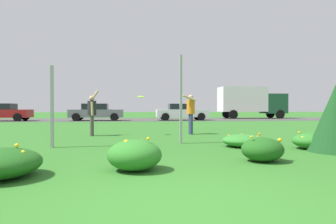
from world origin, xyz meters
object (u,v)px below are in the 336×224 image
frisbee_lime (141,97)px  box_truck_dark_green (250,101)px  car_red_leftmost (2,112)px  car_gray_center_left (96,112)px  sign_post_near_path (52,107)px  sign_post_by_roadside (181,99)px  car_white_center_right (182,112)px  person_thrower_dark_shirt (92,112)px  person_catcher_orange_shirt (191,110)px

frisbee_lime → box_truck_dark_green: size_ratio=0.04×
car_red_leftmost → car_gray_center_left: size_ratio=1.00×
car_red_leftmost → sign_post_near_path: bearing=-64.2°
sign_post_by_roadside → car_white_center_right: 17.57m
sign_post_by_roadside → frisbee_lime: sign_post_by_roadside is taller
person_thrower_dark_shirt → frisbee_lime: size_ratio=6.74×
frisbee_lime → car_gray_center_left: frisbee_lime is taller
frisbee_lime → box_truck_dark_green: box_truck_dark_green is taller
frisbee_lime → box_truck_dark_green: (11.61, 17.98, 0.26)m
car_gray_center_left → box_truck_dark_green: (15.11, 3.64, 1.06)m
sign_post_near_path → box_truck_dark_green: box_truck_dark_green is taller
person_thrower_dark_shirt → frisbee_lime: bearing=1.8°
car_white_center_right → box_truck_dark_green: (7.72, 3.64, 1.06)m
sign_post_by_roadside → car_red_leftmost: (-12.37, 17.35, -0.63)m
box_truck_dark_green → person_catcher_orange_shirt: bearing=-118.2°
sign_post_near_path → frisbee_lime: sign_post_near_path is taller
car_gray_center_left → person_thrower_dark_shirt: bearing=-83.7°
car_gray_center_left → box_truck_dark_green: size_ratio=0.67×
sign_post_near_path → car_red_leftmost: bearing=115.8°
frisbee_lime → person_thrower_dark_shirt: bearing=-178.2°
frisbee_lime → car_white_center_right: size_ratio=0.06×
person_thrower_dark_shirt → person_catcher_orange_shirt: 4.01m
person_thrower_dark_shirt → car_gray_center_left: size_ratio=0.40×
frisbee_lime → car_white_center_right: bearing=74.8°
sign_post_near_path → car_white_center_right: 19.05m
sign_post_near_path → person_thrower_dark_shirt: 3.58m
person_thrower_dark_shirt → car_white_center_right: bearing=68.0°
frisbee_lime → car_white_center_right: frisbee_lime is taller
person_thrower_dark_shirt → sign_post_near_path: bearing=-99.8°
person_catcher_orange_shirt → box_truck_dark_green: bearing=61.8°
sign_post_near_path → frisbee_lime: size_ratio=8.53×
car_red_leftmost → box_truck_dark_green: size_ratio=0.67×
sign_post_by_roadside → person_catcher_orange_shirt: 3.36m
person_thrower_dark_shirt → car_gray_center_left: bearing=96.3°
person_thrower_dark_shirt → car_gray_center_left: 14.50m
sign_post_by_roadside → car_gray_center_left: 17.98m
sign_post_near_path → car_white_center_right: (6.42, 17.93, -0.40)m
sign_post_by_roadside → car_red_leftmost: 21.32m
person_catcher_orange_shirt → car_red_leftmost: person_catcher_orange_shirt is taller
sign_post_near_path → car_white_center_right: size_ratio=0.51×
person_catcher_orange_shirt → car_gray_center_left: person_catcher_orange_shirt is taller
car_gray_center_left → sign_post_by_roadside: bearing=-74.9°
sign_post_near_path → car_red_leftmost: (-8.66, 17.93, -0.40)m
person_thrower_dark_shirt → car_white_center_right: (5.81, 14.41, -0.21)m
frisbee_lime → car_red_leftmost: bearing=128.0°
sign_post_by_roadside → person_thrower_dark_shirt: 4.30m
car_gray_center_left → car_white_center_right: same height
frisbee_lime → car_red_leftmost: frisbee_lime is taller
car_red_leftmost → car_white_center_right: (15.08, 0.00, 0.00)m
sign_post_near_path → box_truck_dark_green: bearing=56.7°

